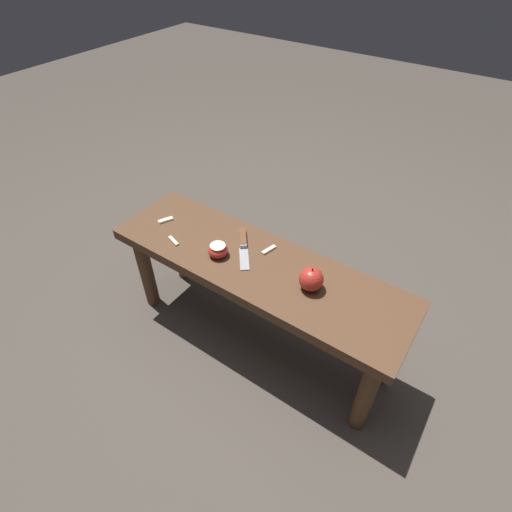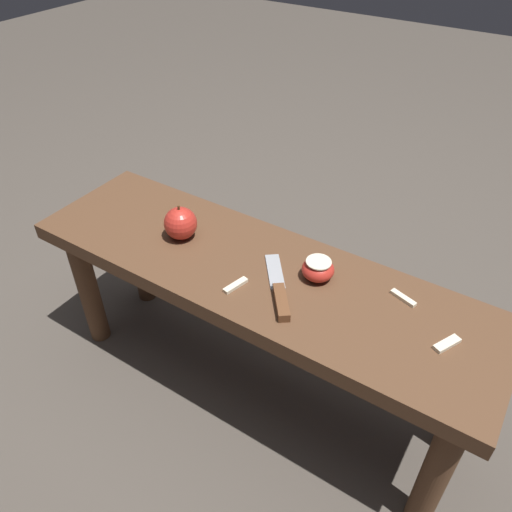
# 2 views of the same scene
# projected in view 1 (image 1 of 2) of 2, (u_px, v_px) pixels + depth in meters

# --- Properties ---
(ground_plane) EXTENTS (8.00, 8.00, 0.00)m
(ground_plane) POSITION_uv_depth(u_px,v_px,m) (257.00, 336.00, 1.68)
(ground_plane) COLOR #4C443D
(wooden_bench) EXTENTS (1.12, 0.33, 0.43)m
(wooden_bench) POSITION_uv_depth(u_px,v_px,m) (257.00, 278.00, 1.45)
(wooden_bench) COLOR brown
(wooden_bench) RESTS_ON ground_plane
(knife) EXTENTS (0.15, 0.19, 0.02)m
(knife) POSITION_uv_depth(u_px,v_px,m) (243.00, 243.00, 1.46)
(knife) COLOR #9EA0A5
(knife) RESTS_ON wooden_bench
(apple_whole) EXTENTS (0.08, 0.08, 0.09)m
(apple_whole) POSITION_uv_depth(u_px,v_px,m) (312.00, 279.00, 1.28)
(apple_whole) COLOR red
(apple_whole) RESTS_ON wooden_bench
(apple_cut) EXTENTS (0.07, 0.07, 0.05)m
(apple_cut) POSITION_uv_depth(u_px,v_px,m) (218.00, 250.00, 1.41)
(apple_cut) COLOR red
(apple_cut) RESTS_ON wooden_bench
(apple_slice_near_knife) EXTENTS (0.03, 0.06, 0.01)m
(apple_slice_near_knife) POSITION_uv_depth(u_px,v_px,m) (268.00, 249.00, 1.44)
(apple_slice_near_knife) COLOR beige
(apple_slice_near_knife) RESTS_ON wooden_bench
(apple_slice_center) EXTENTS (0.06, 0.03, 0.01)m
(apple_slice_center) POSITION_uv_depth(u_px,v_px,m) (173.00, 241.00, 1.48)
(apple_slice_center) COLOR beige
(apple_slice_center) RESTS_ON wooden_bench
(apple_slice_near_bowl) EXTENTS (0.04, 0.06, 0.01)m
(apple_slice_near_bowl) POSITION_uv_depth(u_px,v_px,m) (166.00, 220.00, 1.57)
(apple_slice_near_bowl) COLOR beige
(apple_slice_near_bowl) RESTS_ON wooden_bench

